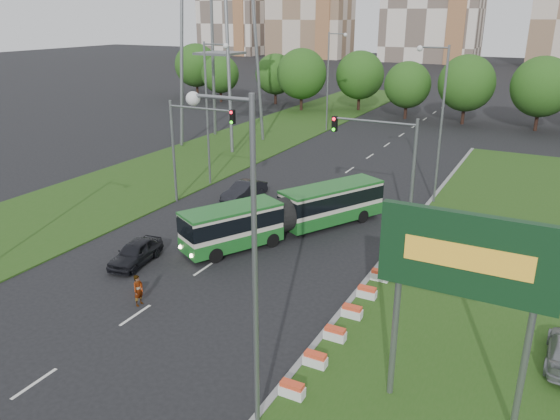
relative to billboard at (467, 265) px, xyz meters
The scene contains 17 objects.
ground 14.97m from the billboard, 153.89° to the left, with size 360.00×360.00×0.00m, color black.
grass_median 15.29m from the billboard, 86.93° to the left, with size 14.00×60.00×0.15m, color #234914.
median_kerb 16.48m from the billboard, 113.88° to the left, with size 0.30×60.00×0.18m, color gray.
left_verge 43.75m from the billboard, 134.29° to the left, with size 12.00×110.00×0.10m, color #234914.
lane_markings 30.77m from the billboard, 120.39° to the left, with size 0.20×100.00×0.01m, color silver, non-canonical shape.
flower_planters 9.20m from the billboard, 140.32° to the left, with size 1.10×13.70×0.60m, color silver, non-canonical shape.
billboard is the anchor object (origin of this frame).
traffic_mast_median 17.68m from the billboard, 115.03° to the left, with size 5.76×0.32×8.00m.
traffic_mast_left 27.16m from the billboard, 146.45° to the left, with size 5.76×0.32×8.00m.
street_lamps 22.11m from the billboard, 133.62° to the left, with size 36.00×60.00×12.00m, color slate, non-canonical shape.
tree_line 61.07m from the billboard, 92.11° to the left, with size 120.00×8.00×9.00m, color #224913, non-canonical shape.
midrise_west 189.68m from the billboard, 124.51° to the left, with size 22.00×14.00×36.00m, color silver.
articulated_bus 19.27m from the billboard, 136.13° to the left, with size 2.35×15.06×2.48m.
car_left_near 20.56m from the billboard, 166.45° to the left, with size 1.66×4.13×1.41m, color black.
car_left_far 27.03m from the billboard, 137.82° to the left, with size 1.56×4.48×1.48m, color black.
pedestrian 16.66m from the billboard, behind, with size 0.61×0.40×1.68m, color gray.
shopping_trolley 17.85m from the billboard, behind, with size 0.32×0.34×0.55m.
Camera 1 is at (14.36, -23.70, 14.18)m, focal length 35.00 mm.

